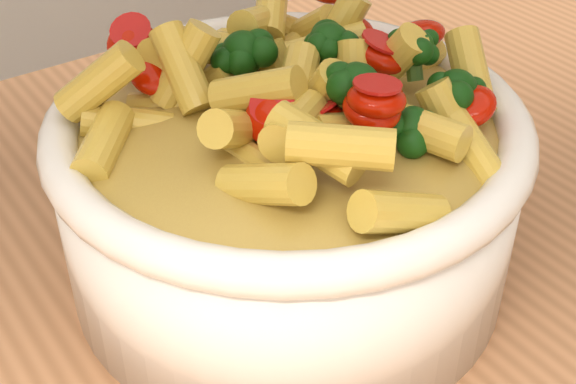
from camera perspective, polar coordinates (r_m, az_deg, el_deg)
serving_bowl at (r=0.45m, az=-0.00°, el=0.14°), size 0.26×0.26×0.11m
pasta_salad at (r=0.41m, az=-0.00°, el=7.91°), size 0.20×0.20×0.05m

